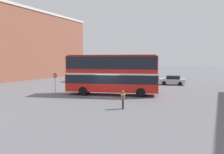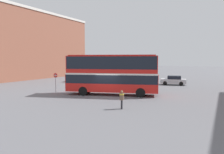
{
  "view_description": "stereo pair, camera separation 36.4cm",
  "coord_description": "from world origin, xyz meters",
  "px_view_note": "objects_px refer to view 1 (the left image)",
  "views": [
    {
      "loc": [
        11.29,
        -21.46,
        4.17
      ],
      "look_at": [
        -0.09,
        1.4,
        2.12
      ],
      "focal_mm": 35.0,
      "sensor_mm": 36.0,
      "label": 1
    },
    {
      "loc": [
        11.62,
        -21.29,
        4.17
      ],
      "look_at": [
        -0.09,
        1.4,
        2.12
      ],
      "focal_mm": 35.0,
      "sensor_mm": 36.0,
      "label": 2
    }
  ],
  "objects_px": {
    "double_decker_bus": "(112,72)",
    "pedestrian_foreground": "(123,98)",
    "no_entry_sign": "(55,80)",
    "parked_car_kerb_near": "(77,77)",
    "parked_car_kerb_far": "(172,80)"
  },
  "relations": [
    {
      "from": "pedestrian_foreground",
      "to": "parked_car_kerb_near",
      "type": "height_order",
      "value": "parked_car_kerb_near"
    },
    {
      "from": "double_decker_bus",
      "to": "parked_car_kerb_far",
      "type": "relative_size",
      "value": 2.54
    },
    {
      "from": "double_decker_bus",
      "to": "no_entry_sign",
      "type": "relative_size",
      "value": 4.42
    },
    {
      "from": "parked_car_kerb_near",
      "to": "no_entry_sign",
      "type": "xyz_separation_m",
      "value": [
        5.31,
        -12.17,
        0.8
      ]
    },
    {
      "from": "pedestrian_foreground",
      "to": "no_entry_sign",
      "type": "height_order",
      "value": "no_entry_sign"
    },
    {
      "from": "double_decker_bus",
      "to": "pedestrian_foreground",
      "type": "bearing_deg",
      "value": -73.38
    },
    {
      "from": "no_entry_sign",
      "to": "double_decker_bus",
      "type": "bearing_deg",
      "value": 13.66
    },
    {
      "from": "pedestrian_foreground",
      "to": "parked_car_kerb_far",
      "type": "xyz_separation_m",
      "value": [
        0.23,
        19.89,
        -0.2
      ]
    },
    {
      "from": "pedestrian_foreground",
      "to": "no_entry_sign",
      "type": "distance_m",
      "value": 12.08
    },
    {
      "from": "double_decker_bus",
      "to": "parked_car_kerb_far",
      "type": "bearing_deg",
      "value": 55.44
    },
    {
      "from": "pedestrian_foreground",
      "to": "parked_car_kerb_far",
      "type": "distance_m",
      "value": 19.9
    },
    {
      "from": "parked_car_kerb_far",
      "to": "no_entry_sign",
      "type": "height_order",
      "value": "no_entry_sign"
    },
    {
      "from": "pedestrian_foreground",
      "to": "parked_car_kerb_far",
      "type": "bearing_deg",
      "value": -117.83
    },
    {
      "from": "parked_car_kerb_near",
      "to": "no_entry_sign",
      "type": "height_order",
      "value": "no_entry_sign"
    },
    {
      "from": "double_decker_bus",
      "to": "pedestrian_foreground",
      "type": "distance_m",
      "value": 7.63
    }
  ]
}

